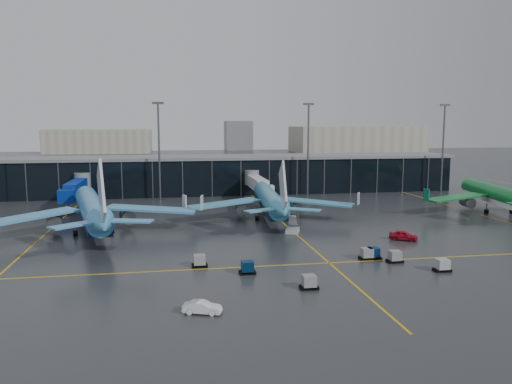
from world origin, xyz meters
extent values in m
plane|color=#282B2D|center=(0.00, 0.00, 0.00)|extent=(600.00, 600.00, 0.00)
cube|color=black|center=(0.00, 62.00, 5.00)|extent=(140.00, 16.00, 10.00)
cube|color=slate|center=(0.00, 62.00, 10.30)|extent=(142.00, 17.00, 0.80)
cylinder|color=#595B60|center=(-35.00, 53.50, 5.20)|extent=(4.00, 4.00, 4.00)
cube|color=navy|center=(-35.00, 40.00, 4.40)|extent=(3.00, 24.00, 3.00)
cylinder|color=#595B60|center=(-35.00, 32.50, 1.30)|extent=(1.00, 1.00, 2.60)
cylinder|color=#595B60|center=(10.00, 53.50, 5.20)|extent=(4.00, 4.00, 4.00)
cube|color=silver|center=(10.00, 40.00, 4.40)|extent=(3.00, 24.00, 3.00)
cylinder|color=#595B60|center=(10.00, 32.50, 1.30)|extent=(1.00, 1.00, 2.60)
cylinder|color=#595B60|center=(-15.00, 50.00, 12.50)|extent=(0.50, 0.50, 25.00)
cube|color=#595B60|center=(-15.00, 50.00, 25.20)|extent=(3.00, 0.40, 0.60)
cylinder|color=#595B60|center=(25.00, 50.00, 12.50)|extent=(0.50, 0.50, 25.00)
cube|color=#595B60|center=(25.00, 50.00, 25.20)|extent=(3.00, 0.40, 0.60)
cylinder|color=#595B60|center=(65.00, 50.00, 12.50)|extent=(0.50, 0.50, 25.00)
cube|color=#595B60|center=(65.00, 50.00, 25.20)|extent=(3.00, 0.40, 0.60)
cube|color=#B2AD99|center=(120.00, 260.00, 9.00)|extent=(90.00, 42.00, 18.00)
cube|color=#B2AD99|center=(-60.00, 280.00, 8.00)|extent=(70.00, 38.00, 16.00)
cube|color=#B2AD99|center=(40.00, 300.00, 11.00)|extent=(20.00, 20.00, 22.00)
cube|color=gold|center=(-35.00, 20.00, 0.01)|extent=(0.30, 120.00, 0.02)
cube|color=gold|center=(10.00, 20.00, 0.01)|extent=(0.30, 120.00, 0.02)
cube|color=gold|center=(55.00, 20.00, 0.01)|extent=(0.30, 120.00, 0.02)
cube|color=gold|center=(10.00, -15.00, 0.01)|extent=(220.00, 0.30, 0.02)
cube|color=black|center=(16.10, -14.07, 0.18)|extent=(2.20, 1.50, 0.36)
cube|color=gray|center=(16.10, -14.07, 0.95)|extent=(1.60, 1.50, 1.50)
cube|color=black|center=(17.13, -14.00, 0.18)|extent=(2.20, 1.50, 0.36)
cube|color=#051A3F|center=(17.13, -14.00, 0.95)|extent=(1.60, 1.50, 1.50)
cube|color=black|center=(19.49, -16.28, 0.18)|extent=(2.20, 1.50, 0.36)
cube|color=gray|center=(19.49, -16.28, 0.95)|extent=(1.60, 1.50, 1.50)
cube|color=black|center=(23.87, -21.53, 0.18)|extent=(2.20, 1.50, 0.36)
cube|color=#9C9FA5|center=(23.87, -21.53, 0.95)|extent=(1.60, 1.50, 1.50)
cube|color=black|center=(-2.43, -18.11, 0.18)|extent=(2.20, 1.50, 0.36)
cube|color=#041D3B|center=(-2.43, -18.11, 0.95)|extent=(1.60, 1.50, 1.50)
cube|color=black|center=(4.00, -25.51, 0.18)|extent=(2.20, 1.50, 0.36)
cube|color=gray|center=(4.00, -25.51, 0.95)|extent=(1.60, 1.50, 1.50)
cube|color=black|center=(-8.55, -13.73, 0.18)|extent=(2.20, 1.50, 0.36)
cube|color=gray|center=(-8.55, -13.73, 0.95)|extent=(1.60, 1.50, 1.50)
cube|color=silver|center=(9.69, 5.63, 0.40)|extent=(3.23, 3.79, 0.80)
cube|color=silver|center=(9.69, 5.63, 2.30)|extent=(2.54, 3.23, 2.29)
imported|color=#AB0D1F|center=(27.07, -3.57, 0.82)|extent=(5.03, 4.35, 1.64)
imported|color=white|center=(-9.32, -31.27, 0.68)|extent=(4.37, 2.60, 1.36)
camera|label=1|loc=(-12.34, -82.00, 19.92)|focal=35.00mm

